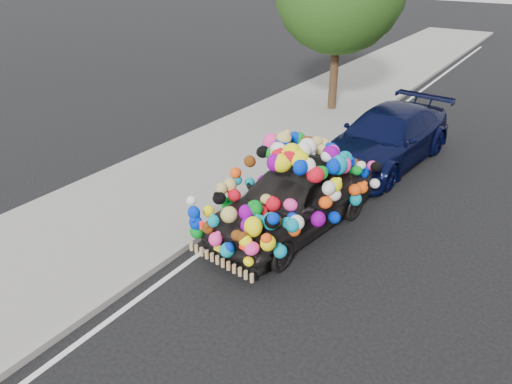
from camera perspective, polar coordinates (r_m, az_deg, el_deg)
ground at (r=8.43m, az=3.90°, el=-11.55°), size 100.00×100.00×0.00m
sidewalk at (r=10.78m, az=-16.36°, el=-3.09°), size 4.00×60.00×0.12m
kerb at (r=9.53m, az=-8.51°, el=-6.35°), size 0.15×60.00×0.13m
plush_art_car at (r=9.73m, az=4.41°, el=1.13°), size 2.53×4.47×2.03m
navy_sedan at (r=13.40m, az=14.67°, el=6.06°), size 2.47×5.02×1.40m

